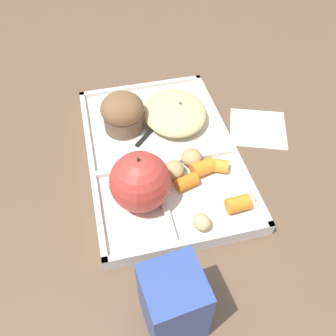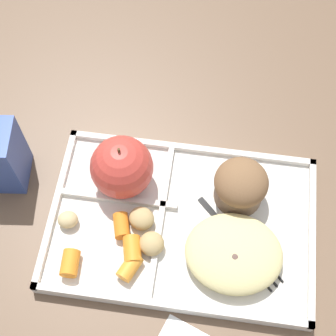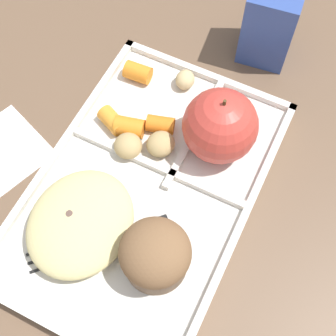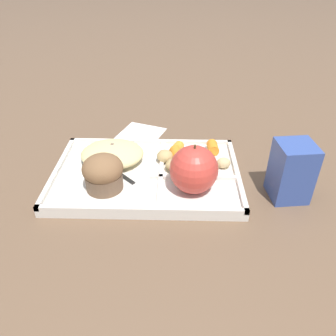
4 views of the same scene
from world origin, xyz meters
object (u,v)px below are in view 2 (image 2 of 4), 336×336
at_px(green_apple, 122,167).
at_px(plastic_fork, 245,249).
at_px(bran_muffin, 240,185).
at_px(lunch_tray, 181,224).

bearing_deg(green_apple, plastic_fork, -23.71).
bearing_deg(bran_muffin, lunch_tray, -145.81).
distance_m(bran_muffin, plastic_fork, 0.08).
bearing_deg(bran_muffin, plastic_fork, -78.89).
distance_m(green_apple, bran_muffin, 0.16).
bearing_deg(plastic_fork, green_apple, 156.29).
bearing_deg(lunch_tray, plastic_fork, -17.19).
xyz_separation_m(green_apple, plastic_fork, (0.17, -0.08, -0.04)).
height_order(lunch_tray, green_apple, green_apple).
height_order(lunch_tray, plastic_fork, lunch_tray).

